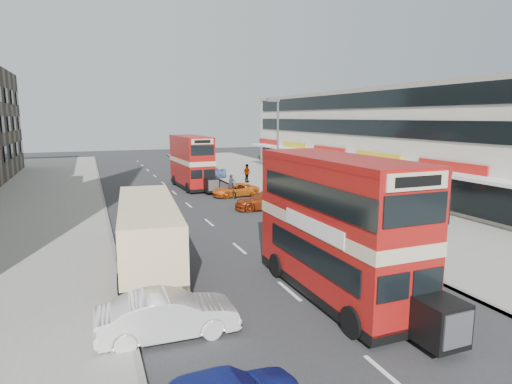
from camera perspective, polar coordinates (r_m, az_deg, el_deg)
name	(u,v)px	position (r m, az deg, el deg)	size (l,w,h in m)	color
ground	(314,312)	(15.81, 7.66, -15.46)	(160.00, 160.00, 0.00)	#28282B
road_surface	(189,205)	(33.89, -8.86, -1.72)	(12.00, 90.00, 0.01)	#28282B
pavement_right	(324,194)	(38.21, 8.99, -0.30)	(12.00, 90.00, 0.15)	gray
pavement_left	(13,217)	(33.51, -29.34, -2.89)	(12.00, 90.00, 0.15)	gray
kerb_left	(106,210)	(33.15, -19.21, -2.29)	(0.20, 90.00, 0.16)	gray
kerb_right	(262,199)	(35.64, 0.76, -0.91)	(0.20, 90.00, 0.16)	gray
commercial_row	(387,138)	(43.81, 16.91, 6.77)	(9.90, 46.20, 9.30)	beige
street_lamp	(277,143)	(33.39, 2.75, 6.50)	(1.00, 0.20, 8.12)	slate
bus_main	(337,227)	(16.42, 10.64, -4.50)	(2.68, 9.37, 5.15)	black
bus_second	(192,162)	(41.79, -8.49, 3.97)	(2.74, 8.75, 4.80)	black
coach	(148,229)	(20.88, -14.03, -4.78)	(3.38, 10.19, 2.65)	black
car_left_front	(168,315)	(14.12, -11.55, -15.60)	(1.51, 4.33, 1.43)	white
car_right_a	(267,200)	(31.92, 1.43, -1.06)	(1.94, 4.76, 1.38)	#95300E
car_right_b	(235,190)	(37.11, -2.77, 0.27)	(1.86, 4.02, 1.12)	orange
car_right_c	(206,173)	(47.57, -6.63, 2.56)	(1.77, 4.39, 1.50)	#6184C3
pedestrian_near	(304,195)	(32.00, 6.39, -0.44)	(0.66, 0.45, 1.80)	gray
pedestrian_far	(247,173)	(44.00, -1.22, 2.49)	(1.11, 0.46, 1.89)	gray
cyclist	(232,190)	(36.51, -3.24, 0.25)	(0.81, 1.96, 1.97)	gray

